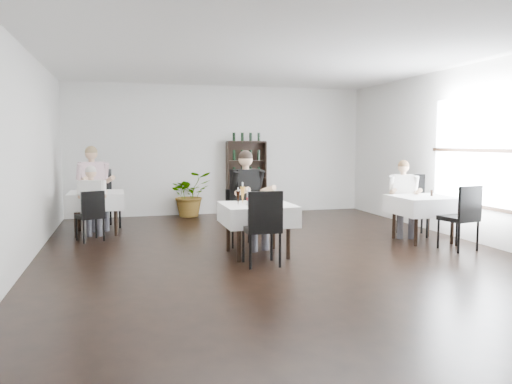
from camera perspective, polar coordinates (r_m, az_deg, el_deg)
room_shell at (r=7.42m, az=2.39°, el=4.29°), size 9.00×9.00×9.00m
window_right at (r=9.09m, az=23.87°, el=4.06°), size 0.06×2.30×1.85m
wine_shelf at (r=11.77m, az=-1.11°, el=1.61°), size 0.90×0.28×1.75m
main_table at (r=7.41m, az=0.14°, el=-2.52°), size 1.03×1.03×0.77m
left_table at (r=9.65m, az=-17.78°, el=-0.90°), size 0.98×0.98×0.77m
right_table at (r=8.93m, az=18.54°, el=-1.43°), size 0.98×0.98×0.77m
potted_tree at (r=11.44m, az=-7.54°, el=-0.23°), size 1.07×0.97×1.03m
main_chair_far at (r=8.18m, az=-1.87°, el=-2.47°), size 0.42×0.43×0.91m
main_chair_near at (r=6.74m, az=0.80°, el=-3.59°), size 0.48×0.48×1.04m
left_chair_far at (r=10.33m, az=-17.23°, el=-0.26°), size 0.69×0.70×1.15m
left_chair_near at (r=8.91m, az=-18.33°, el=-2.25°), size 0.52×0.53×0.87m
right_chair_far at (r=9.52m, az=17.37°, el=-0.93°), size 0.65×0.65×1.10m
right_chair_near at (r=8.36m, az=22.57°, el=-2.29°), size 0.55×0.55×1.02m
diner_main at (r=7.91m, az=-0.88°, el=0.05°), size 0.68×0.72×1.56m
diner_left_far at (r=10.14m, az=-18.08°, el=1.20°), size 0.71×0.75×1.62m
diner_left_near at (r=9.10m, az=-18.24°, el=-0.50°), size 0.49×0.49×1.29m
diner_right_far at (r=9.31m, az=16.50°, el=-0.02°), size 0.59×0.63×1.37m
plate_far at (r=7.57m, az=0.36°, el=-1.07°), size 0.28×0.28×0.08m
plate_near at (r=7.23m, az=0.32°, el=-1.40°), size 0.35×0.35×0.08m
pilsner_dark at (r=7.20m, az=-2.06°, el=-0.71°), size 0.06×0.06×0.26m
pilsner_lager at (r=7.39m, az=-1.54°, el=-0.34°), size 0.08×0.08×0.33m
coke_bottle at (r=7.31m, az=-0.83°, el=-0.67°), size 0.06×0.06×0.25m
napkin_cutlery at (r=7.22m, az=2.29°, el=-1.51°), size 0.17×0.19×0.02m
pepper_mill at (r=9.00m, az=19.44°, el=-0.10°), size 0.05×0.05×0.11m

